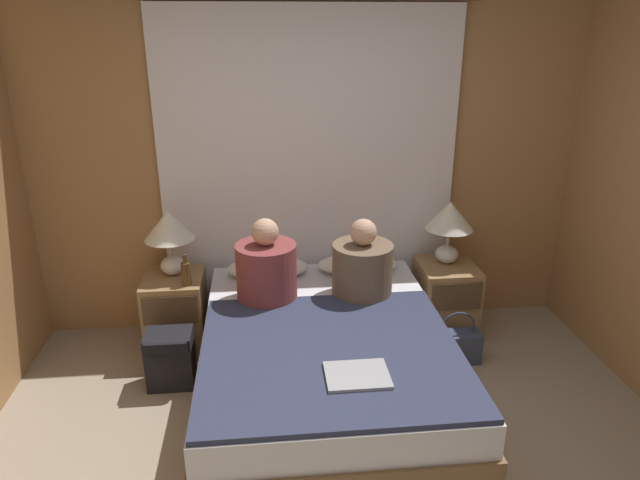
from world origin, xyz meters
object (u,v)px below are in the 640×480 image
object	(u,v)px
lamp_right	(450,221)
backpack_on_floor	(170,356)
nightstand_left	(176,313)
handbag_on_floor	(456,346)
lamp_left	(169,230)
pillow_right	(357,264)
bed	(325,365)
beer_bottle_on_left_stand	(186,273)
nightstand_right	(445,299)
person_right_in_bed	(362,267)
pillow_left	(268,268)
person_left_in_bed	(266,269)
laptop_on_bed	(357,375)

from	to	relation	value
lamp_right	backpack_on_floor	size ratio (longest dim) A/B	1.25
nightstand_left	handbag_on_floor	bearing A→B (deg)	-11.34
lamp_left	handbag_on_floor	size ratio (longest dim) A/B	1.22
lamp_right	pillow_right	xyz separation A→B (m)	(-0.66, 0.00, -0.31)
bed	nightstand_left	xyz separation A→B (m)	(-0.99, 0.73, 0.03)
beer_bottle_on_left_stand	nightstand_right	bearing A→B (deg)	4.16
person_right_in_bed	handbag_on_floor	world-z (taller)	person_right_in_bed
nightstand_right	beer_bottle_on_left_stand	bearing A→B (deg)	-175.84
bed	nightstand_left	world-z (taller)	nightstand_left
lamp_left	person_right_in_bed	distance (m)	1.34
pillow_left	person_right_in_bed	bearing A→B (deg)	-31.44
lamp_left	person_left_in_bed	xyz separation A→B (m)	(0.65, -0.37, -0.16)
nightstand_right	backpack_on_floor	xyz separation A→B (m)	(-1.96, -0.45, -0.07)
nightstand_left	lamp_left	xyz separation A→B (m)	(0.00, 0.05, 0.60)
pillow_left	handbag_on_floor	distance (m)	1.43
backpack_on_floor	beer_bottle_on_left_stand	bearing A→B (deg)	72.23
pillow_left	pillow_right	world-z (taller)	same
lamp_left	pillow_right	xyz separation A→B (m)	(1.31, 0.00, -0.31)
person_left_in_bed	person_right_in_bed	world-z (taller)	person_left_in_bed
lamp_right	person_left_in_bed	xyz separation A→B (m)	(-1.32, -0.37, -0.16)
laptop_on_bed	backpack_on_floor	distance (m)	1.40
lamp_left	person_left_in_bed	distance (m)	0.77
handbag_on_floor	backpack_on_floor	bearing A→B (deg)	-178.04
nightstand_left	person_right_in_bed	xyz separation A→B (m)	(1.28, -0.32, 0.43)
bed	person_left_in_bed	bearing A→B (deg)	128.99
bed	backpack_on_floor	world-z (taller)	bed
pillow_left	backpack_on_floor	size ratio (longest dim) A/B	1.55
nightstand_left	beer_bottle_on_left_stand	size ratio (longest dim) A/B	2.52
beer_bottle_on_left_stand	handbag_on_floor	xyz separation A→B (m)	(1.82, -0.25, -0.52)
person_left_in_bed	laptop_on_bed	world-z (taller)	person_left_in_bed
bed	nightstand_left	distance (m)	1.23
beer_bottle_on_left_stand	laptop_on_bed	xyz separation A→B (m)	(0.97, -1.15, -0.09)
nightstand_right	person_right_in_bed	bearing A→B (deg)	-155.32
laptop_on_bed	handbag_on_floor	size ratio (longest dim) A/B	0.84
lamp_right	person_left_in_bed	world-z (taller)	person_left_in_bed
laptop_on_bed	pillow_left	bearing A→B (deg)	107.56
lamp_right	backpack_on_floor	world-z (taller)	lamp_right
nightstand_left	lamp_right	bearing A→B (deg)	1.58
lamp_right	person_right_in_bed	size ratio (longest dim) A/B	0.87
nightstand_right	pillow_left	bearing A→B (deg)	177.48
laptop_on_bed	person_left_in_bed	bearing A→B (deg)	114.21
pillow_right	pillow_left	bearing A→B (deg)	180.00
nightstand_left	nightstand_right	size ratio (longest dim) A/B	1.00
bed	laptop_on_bed	world-z (taller)	laptop_on_bed
person_left_in_bed	laptop_on_bed	bearing A→B (deg)	-65.79
pillow_left	handbag_on_floor	world-z (taller)	pillow_left
nightstand_right	laptop_on_bed	xyz separation A→B (m)	(-0.89, -1.28, 0.27)
handbag_on_floor	beer_bottle_on_left_stand	bearing A→B (deg)	172.08
lamp_left	backpack_on_floor	bearing A→B (deg)	-88.44
nightstand_right	pillow_left	distance (m)	1.34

